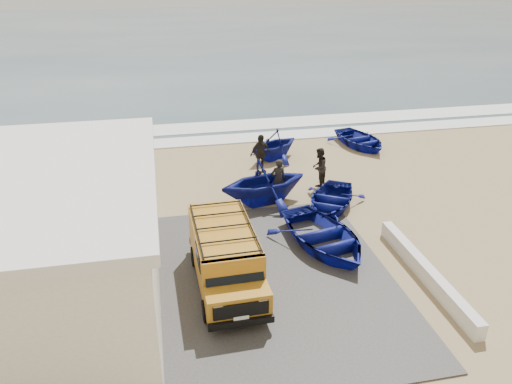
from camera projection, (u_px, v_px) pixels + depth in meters
ground at (256, 248)px, 18.03m from camera, size 160.00×160.00×0.00m
slab at (208, 287)px, 15.88m from camera, size 12.00×10.00×0.05m
ocean at (174, 35)px, 67.68m from camera, size 180.00×88.00×0.01m
surf_line at (214, 140)px, 28.66m from camera, size 180.00×1.60×0.06m
surf_wash at (209, 127)px, 30.88m from camera, size 180.00×2.20×0.04m
building at (9, 247)px, 13.98m from camera, size 8.40×9.40×4.30m
parapet at (426, 272)px, 16.16m from camera, size 0.35×6.00×0.55m
van at (225, 255)px, 15.59m from camera, size 2.00×4.75×2.02m
boat_near_left at (324, 236)px, 17.92m from camera, size 4.08×5.04×0.92m
boat_near_right at (331, 199)px, 20.82m from camera, size 4.08×4.41×0.75m
boat_mid_left at (264, 181)px, 20.96m from camera, size 4.44×4.05×2.00m
boat_far_left at (274, 144)px, 25.75m from camera, size 3.91×3.76×1.58m
boat_far_right at (360, 140)px, 27.62m from camera, size 3.47×4.30×0.79m
fisherman_front at (278, 179)px, 21.39m from camera, size 0.70×0.49×1.83m
fisherman_middle at (319, 167)px, 22.68m from camera, size 1.07×1.10×1.79m
fisherman_back at (260, 154)px, 24.00m from camera, size 1.23×0.86×1.94m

